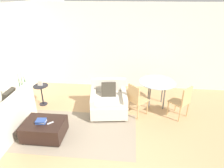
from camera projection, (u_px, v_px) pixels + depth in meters
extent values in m
plane|color=tan|center=(117.00, 167.00, 3.80)|extent=(20.00, 20.00, 0.00)
cube|color=white|center=(126.00, 47.00, 6.44)|extent=(12.00, 0.06, 2.75)
cube|color=gray|center=(77.00, 131.00, 4.75)|extent=(2.79, 1.63, 0.00)
cube|color=beige|center=(70.00, 147.00, 4.26)|extent=(2.73, 0.06, 0.00)
cube|color=beige|center=(74.00, 139.00, 4.51)|extent=(2.73, 0.06, 0.00)
cube|color=beige|center=(77.00, 131.00, 4.75)|extent=(2.73, 0.06, 0.00)
cube|color=beige|center=(80.00, 124.00, 5.00)|extent=(2.73, 0.06, 0.00)
cube|color=beige|center=(82.00, 118.00, 5.24)|extent=(2.73, 0.06, 0.00)
cube|color=beige|center=(9.00, 110.00, 4.31)|extent=(0.14, 1.99, 0.48)
cube|color=beige|center=(18.00, 94.00, 5.23)|extent=(0.76, 0.12, 0.26)
cube|color=#383328|center=(9.00, 98.00, 4.72)|extent=(0.19, 0.40, 0.41)
cube|color=beige|center=(109.00, 106.00, 5.36)|extent=(1.05, 1.02, 0.34)
cube|color=beige|center=(109.00, 99.00, 5.23)|extent=(0.80, 0.87, 0.10)
cube|color=beige|center=(109.00, 86.00, 5.54)|extent=(0.95, 0.24, 0.46)
cube|color=beige|center=(93.00, 97.00, 5.23)|extent=(0.23, 0.84, 0.20)
cube|color=beige|center=(124.00, 97.00, 5.25)|extent=(0.23, 0.84, 0.20)
cylinder|color=brown|center=(94.00, 121.00, 5.10)|extent=(0.05, 0.05, 0.06)
cylinder|color=brown|center=(124.00, 120.00, 5.12)|extent=(0.05, 0.05, 0.06)
cylinder|color=brown|center=(95.00, 105.00, 5.77)|extent=(0.05, 0.05, 0.06)
cylinder|color=brown|center=(122.00, 105.00, 5.79)|extent=(0.05, 0.05, 0.06)
cube|color=#383328|center=(109.00, 89.00, 5.27)|extent=(0.40, 0.26, 0.39)
cube|color=black|center=(45.00, 129.00, 4.50)|extent=(0.90, 0.68, 0.36)
cylinder|color=black|center=(23.00, 143.00, 4.36)|extent=(0.04, 0.04, 0.04)
cylinder|color=black|center=(58.00, 146.00, 4.29)|extent=(0.04, 0.04, 0.04)
cylinder|color=black|center=(35.00, 127.00, 4.88)|extent=(0.04, 0.04, 0.04)
cylinder|color=black|center=(66.00, 129.00, 4.81)|extent=(0.04, 0.04, 0.04)
cube|color=#2D478C|center=(41.00, 122.00, 4.40)|extent=(0.23, 0.18, 0.03)
cube|color=beige|center=(41.00, 121.00, 4.38)|extent=(0.20, 0.15, 0.03)
cube|color=#2D478C|center=(41.00, 120.00, 4.37)|extent=(0.23, 0.19, 0.02)
cube|color=#B7B7BC|center=(50.00, 123.00, 4.38)|extent=(0.13, 0.13, 0.01)
cylinder|color=maroon|center=(26.00, 101.00, 5.78)|extent=(0.38, 0.38, 0.28)
cylinder|color=black|center=(25.00, 97.00, 5.73)|extent=(0.35, 0.35, 0.02)
cone|color=#286033|center=(25.00, 84.00, 5.53)|extent=(0.05, 0.12, 0.84)
cone|color=#286033|center=(26.00, 84.00, 5.65)|extent=(0.15, 0.09, 0.71)
cone|color=#286033|center=(22.00, 83.00, 5.56)|extent=(0.07, 0.07, 0.87)
cone|color=#286033|center=(19.00, 84.00, 5.51)|extent=(0.08, 0.10, 0.86)
cone|color=#286033|center=(22.00, 87.00, 5.53)|extent=(0.13, 0.05, 0.67)
cylinder|color=black|center=(41.00, 86.00, 5.63)|extent=(0.42, 0.42, 0.02)
cylinder|color=black|center=(42.00, 95.00, 5.76)|extent=(0.04, 0.04, 0.57)
cylinder|color=black|center=(44.00, 104.00, 5.88)|extent=(0.23, 0.23, 0.02)
cube|color=silver|center=(40.00, 83.00, 5.60)|extent=(0.14, 0.04, 0.15)
cube|color=#B2A893|center=(40.00, 83.00, 5.59)|extent=(0.12, 0.03, 0.12)
cube|color=silver|center=(41.00, 84.00, 5.64)|extent=(0.02, 0.03, 0.07)
cylinder|color=#99A8AD|center=(157.00, 82.00, 5.55)|extent=(1.02, 1.02, 0.01)
cylinder|color=#59595B|center=(150.00, 97.00, 5.55)|extent=(0.04, 0.04, 0.73)
cylinder|color=#59595B|center=(164.00, 97.00, 5.51)|extent=(0.04, 0.04, 0.73)
cylinder|color=#59595B|center=(149.00, 90.00, 5.90)|extent=(0.04, 0.04, 0.73)
cylinder|color=#59595B|center=(162.00, 91.00, 5.87)|extent=(0.04, 0.04, 0.73)
cube|color=tan|center=(138.00, 100.00, 5.25)|extent=(0.59, 0.59, 0.03)
cube|color=tan|center=(134.00, 94.00, 5.04)|extent=(0.29, 0.29, 0.45)
cylinder|color=tan|center=(147.00, 107.00, 5.33)|extent=(0.03, 0.03, 0.42)
cylinder|color=tan|center=(138.00, 102.00, 5.58)|extent=(0.03, 0.03, 0.42)
cylinder|color=tan|center=(138.00, 112.00, 5.12)|extent=(0.03, 0.03, 0.42)
cylinder|color=tan|center=(128.00, 106.00, 5.37)|extent=(0.03, 0.03, 0.42)
cube|color=tan|center=(179.00, 102.00, 5.16)|extent=(0.59, 0.59, 0.03)
cube|color=tan|center=(187.00, 96.00, 4.92)|extent=(0.29, 0.29, 0.45)
cylinder|color=tan|center=(176.00, 104.00, 5.48)|extent=(0.03, 0.03, 0.42)
cylinder|color=tan|center=(168.00, 109.00, 5.28)|extent=(0.03, 0.03, 0.42)
cylinder|color=tan|center=(188.00, 110.00, 5.23)|extent=(0.03, 0.03, 0.42)
cylinder|color=tan|center=(180.00, 114.00, 5.03)|extent=(0.03, 0.03, 0.42)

